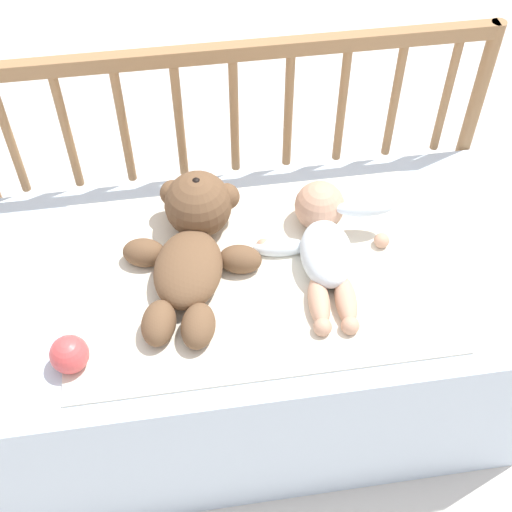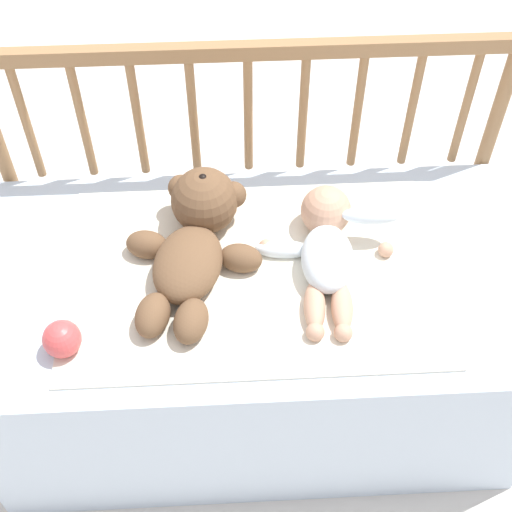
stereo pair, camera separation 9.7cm
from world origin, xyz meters
name	(u,v)px [view 2 (the right image)]	position (x,y,z in m)	size (l,w,h in m)	color
ground_plane	(256,387)	(0.00, 0.00, 0.00)	(12.00, 12.00, 0.00)	silver
crib_mattress	(256,336)	(0.00, 0.00, 0.26)	(1.27, 0.66, 0.51)	silver
crib_rail	(248,134)	(0.00, 0.35, 0.62)	(1.27, 0.04, 0.88)	#997047
blanket	(253,274)	(-0.01, -0.01, 0.52)	(0.84, 0.55, 0.01)	silver
teddy_bear	(195,237)	(-0.13, 0.06, 0.57)	(0.32, 0.45, 0.16)	brown
baby	(327,246)	(0.16, 0.03, 0.56)	(0.33, 0.40, 0.12)	white
toy_ball	(62,339)	(-0.41, -0.18, 0.55)	(0.08, 0.08, 0.08)	#DB4C4C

